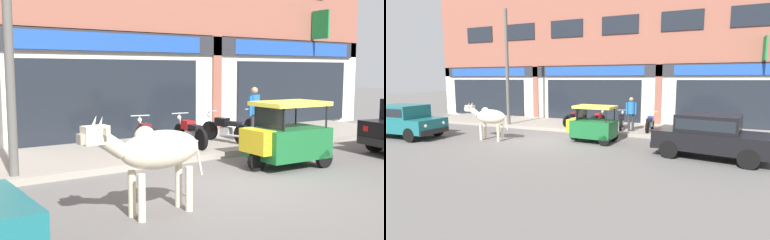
# 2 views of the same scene
# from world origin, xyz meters

# --- Properties ---
(ground_plane) EXTENTS (90.00, 90.00, 0.00)m
(ground_plane) POSITION_xyz_m (0.00, 0.00, 0.00)
(ground_plane) COLOR #605E5B
(sidewalk) EXTENTS (19.00, 3.57, 0.16)m
(sidewalk) POSITION_xyz_m (0.00, 3.99, 0.08)
(sidewalk) COLOR gray
(sidewalk) RESTS_ON ground
(cow) EXTENTS (2.15, 0.59, 1.61)m
(cow) POSITION_xyz_m (-2.26, -0.76, 1.01)
(cow) COLOR beige
(cow) RESTS_ON ground
(auto_rickshaw) EXTENTS (2.02, 1.25, 1.52)m
(auto_rickshaw) POSITION_xyz_m (1.93, 0.60, 0.66)
(auto_rickshaw) COLOR black
(auto_rickshaw) RESTS_ON ground
(motorcycle_0) EXTENTS (0.66, 1.79, 0.88)m
(motorcycle_0) POSITION_xyz_m (-0.16, 3.45, 0.54)
(motorcycle_0) COLOR black
(motorcycle_0) RESTS_ON sidewalk
(motorcycle_1) EXTENTS (0.53, 1.81, 0.88)m
(motorcycle_1) POSITION_xyz_m (1.16, 3.41, 0.54)
(motorcycle_1) COLOR black
(motorcycle_1) RESTS_ON sidewalk
(motorcycle_2) EXTENTS (0.58, 1.80, 0.88)m
(motorcycle_2) POSITION_xyz_m (2.42, 3.45, 0.54)
(motorcycle_2) COLOR black
(motorcycle_2) RESTS_ON sidewalk
(motorcycle_3) EXTENTS (0.52, 1.81, 0.88)m
(motorcycle_3) POSITION_xyz_m (3.83, 3.33, 0.54)
(motorcycle_3) COLOR black
(motorcycle_3) RESTS_ON sidewalk
(pedestrian) EXTENTS (0.48, 0.32, 1.60)m
(pedestrian) POSITION_xyz_m (3.02, 2.89, 1.14)
(pedestrian) COLOR #2D2D33
(pedestrian) RESTS_ON sidewalk
(utility_pole) EXTENTS (0.18, 0.18, 6.07)m
(utility_pole) POSITION_xyz_m (-3.62, 2.50, 3.19)
(utility_pole) COLOR #595651
(utility_pole) RESTS_ON sidewalk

